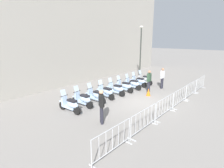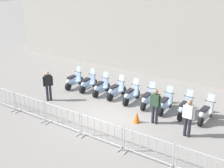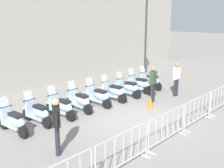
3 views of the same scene
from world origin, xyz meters
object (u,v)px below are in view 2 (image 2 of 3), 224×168
motorcycle_4 (131,95)px  motorcycle_5 (148,99)px  motorcycle_3 (116,90)px  motorcycle_8 (205,113)px  motorcycle_0 (73,81)px  officer_near_row_end (155,104)px  motorcycle_6 (165,104)px  barrier_segment_1 (30,107)px  motorcycle_1 (88,83)px  officer_by_barriers (48,84)px  barrier_segment_2 (62,118)px  barrier_segment_5 (205,168)px  officer_mid_plaza (188,116)px  motorcycle_2 (101,87)px  barrier_segment_3 (101,132)px  motorcycle_7 (185,108)px  barrier_segment_0 (2,97)px  barrier_segment_4 (148,148)px  traffic_cone (137,117)px

motorcycle_4 → motorcycle_5: bearing=-0.8°
motorcycle_3 → motorcycle_8: 5.15m
motorcycle_0 → officer_near_row_end: officer_near_row_end is taller
motorcycle_6 → barrier_segment_1: motorcycle_6 is taller
motorcycle_8 → officer_near_row_end: officer_near_row_end is taller
motorcycle_1 → motorcycle_4: 3.09m
motorcycle_0 → motorcycle_4: 4.12m
officer_by_barriers → barrier_segment_2: bearing=-36.1°
motorcycle_6 → barrier_segment_5: motorcycle_6 is taller
motorcycle_4 → officer_by_barriers: (-4.00, -2.23, 0.53)m
barrier_segment_2 → motorcycle_1: bearing=113.1°
motorcycle_5 → officer_near_row_end: officer_near_row_end is taller
motorcycle_1 → motorcycle_6: 5.15m
motorcycle_3 → officer_mid_plaza: 5.27m
motorcycle_1 → motorcycle_2: bearing=-5.6°
officer_mid_plaza → barrier_segment_3: bearing=-139.0°
motorcycle_7 → motorcycle_8: same height
motorcycle_0 → motorcycle_8: size_ratio=1.00×
barrier_segment_3 → barrier_segment_5: size_ratio=1.00×
barrier_segment_1 → officer_mid_plaza: size_ratio=1.21×
motorcycle_0 → motorcycle_6: bearing=-1.5°
motorcycle_6 → barrier_segment_0: size_ratio=0.82×
barrier_segment_5 → barrier_segment_4: bearing=178.6°
barrier_segment_3 → officer_mid_plaza: officer_mid_plaza is taller
motorcycle_5 → traffic_cone: motorcycle_5 is taller
barrier_segment_4 → officer_mid_plaza: 2.66m
motorcycle_3 → motorcycle_5: 2.07m
motorcycle_2 → barrier_segment_5: (7.39, -4.49, 0.07)m
motorcycle_7 → officer_by_barriers: 7.43m
motorcycle_4 → motorcycle_5: (1.03, -0.01, 0.00)m
motorcycle_2 → officer_near_row_end: officer_near_row_end is taller
barrier_segment_0 → barrier_segment_4: bearing=-1.4°
barrier_segment_2 → barrier_segment_4: 4.35m
motorcycle_6 → motorcycle_8: bearing=0.7°
barrier_segment_4 → officer_mid_plaza: officer_mid_plaza is taller
motorcycle_3 → officer_near_row_end: (3.17, -1.61, 0.53)m
motorcycle_0 → officer_mid_plaza: size_ratio=1.00×
barrier_segment_2 → motorcycle_8: bearing=38.3°
barrier_segment_0 → barrier_segment_5: (10.88, -0.26, 0.00)m
motorcycle_6 → officer_mid_plaza: (1.77, -1.75, 0.53)m
barrier_segment_3 → barrier_segment_5: 4.35m
motorcycle_7 → officer_near_row_end: 1.82m
motorcycle_5 → barrier_segment_5: motorcycle_5 is taller
traffic_cone → barrier_segment_1: bearing=-154.1°
motorcycle_8 → barrier_segment_5: motorcycle_8 is taller
motorcycle_0 → motorcycle_6: 6.18m
motorcycle_2 → motorcycle_6: bearing=-2.2°
barrier_segment_5 → motorcycle_2: bearing=148.7°
motorcycle_7 → officer_mid_plaza: officer_mid_plaza is taller
barrier_segment_1 → barrier_segment_4: 6.53m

